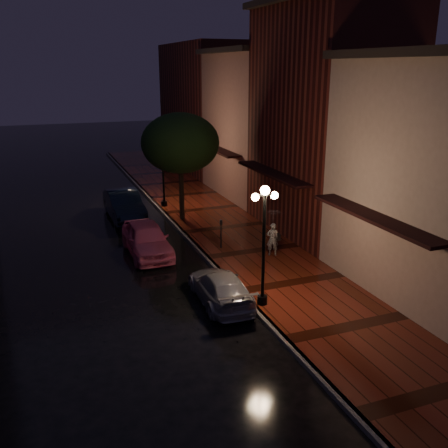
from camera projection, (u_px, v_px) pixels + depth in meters
name	position (u px, v px, depth m)	size (l,w,h in m)	color
ground	(207.00, 260.00, 22.15)	(120.00, 120.00, 0.00)	black
sidewalk	(254.00, 252.00, 22.90)	(4.50, 60.00, 0.15)	#47180C
curb	(207.00, 259.00, 22.13)	(0.25, 60.00, 0.15)	#595451
storefront_near	(445.00, 182.00, 17.90)	(5.00, 8.00, 8.50)	gray
storefront_mid	(327.00, 124.00, 24.65)	(5.00, 8.00, 11.00)	#511914
storefront_far	(259.00, 127.00, 32.08)	(5.00, 8.00, 9.00)	#8C5951
storefront_extra	(208.00, 108.00, 40.84)	(5.00, 12.00, 10.00)	#511914
streetlamp_near	(264.00, 239.00, 17.03)	(0.96, 0.36, 4.31)	black
streetlamp_far	(163.00, 166.00, 29.51)	(0.96, 0.36, 4.31)	black
street_tree	(181.00, 145.00, 26.42)	(4.16, 4.16, 5.80)	black
pink_car	(147.00, 239.00, 22.61)	(1.78, 4.42, 1.51)	#DE5B80
navy_car	(124.00, 205.00, 28.01)	(1.67, 4.80, 1.58)	black
silver_car	(221.00, 288.00, 18.03)	(1.64, 4.03, 1.17)	#9A99A0
woman_with_umbrella	(273.00, 226.00, 21.96)	(0.87, 0.88, 2.09)	silver
parking_meter	(221.00, 231.00, 23.03)	(0.14, 0.12, 1.35)	black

